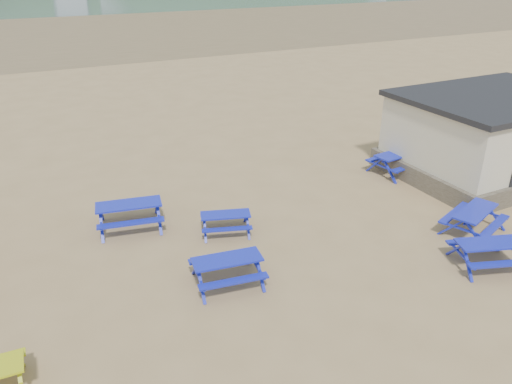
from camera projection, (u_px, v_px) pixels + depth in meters
ground at (268, 243)px, 15.13m from camera, size 400.00×400.00×0.00m
wet_sand at (51, 30)px, 59.50m from camera, size 400.00×400.00×0.00m
picnic_table_blue_a at (130, 215)px, 15.82m from camera, size 2.29×1.98×0.85m
picnic_table_blue_b at (226, 223)px, 15.58m from camera, size 1.85×1.66×0.64m
picnic_table_blue_c at (397, 163)px, 19.90m from camera, size 2.16×1.83×0.83m
picnic_table_blue_d at (227, 271)px, 13.10m from camera, size 2.01×1.71×0.76m
picnic_table_blue_e at (488, 254)px, 13.84m from camera, size 2.19×1.98×0.76m
picnic_table_blue_f at (474, 221)px, 15.53m from camera, size 2.28×2.06×0.79m
amenity_block at (492, 134)px, 19.56m from camera, size 7.40×5.40×3.15m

